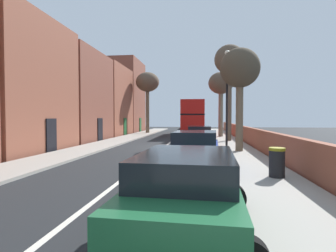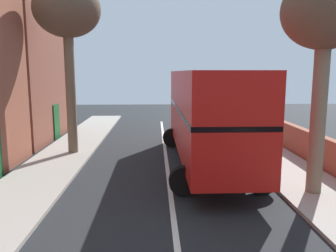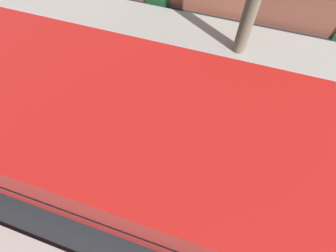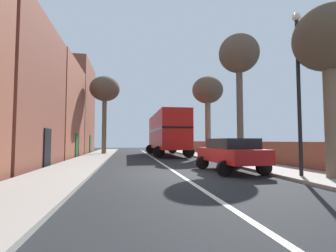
# 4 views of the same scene
# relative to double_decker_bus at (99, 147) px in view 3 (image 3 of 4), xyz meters

# --- Properties ---
(double_decker_bus) EXTENTS (3.59, 10.82, 4.06)m
(double_decker_bus) POSITION_rel_double_decker_bus_xyz_m (0.00, 0.00, 0.00)
(double_decker_bus) COLOR #B41611
(double_decker_bus) RESTS_ON ground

